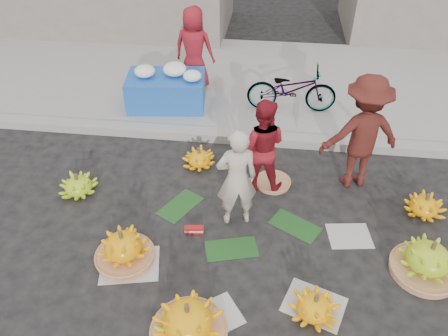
# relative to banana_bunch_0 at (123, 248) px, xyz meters

# --- Properties ---
(ground) EXTENTS (80.00, 80.00, 0.00)m
(ground) POSITION_rel_banana_bunch_0_xyz_m (1.38, 0.52, -0.21)
(ground) COLOR black
(ground) RESTS_ON ground
(curb) EXTENTS (40.00, 0.25, 0.15)m
(curb) POSITION_rel_banana_bunch_0_xyz_m (1.38, 2.72, -0.13)
(curb) COLOR gray
(curb) RESTS_ON ground
(sidewalk) EXTENTS (40.00, 4.00, 0.12)m
(sidewalk) POSITION_rel_banana_bunch_0_xyz_m (1.38, 4.82, -0.15)
(sidewalk) COLOR gray
(sidewalk) RESTS_ON ground
(newspaper_scatter) EXTENTS (3.20, 1.80, 0.00)m
(newspaper_scatter) POSITION_rel_banana_bunch_0_xyz_m (1.38, -0.28, -0.21)
(newspaper_scatter) COLOR beige
(newspaper_scatter) RESTS_ON ground
(banana_leaves) EXTENTS (2.00, 1.00, 0.00)m
(banana_leaves) POSITION_rel_banana_bunch_0_xyz_m (1.28, 0.72, -0.20)
(banana_leaves) COLOR #164217
(banana_leaves) RESTS_ON ground
(banana_bunch_0) EXTENTS (0.71, 0.71, 0.48)m
(banana_bunch_0) POSITION_rel_banana_bunch_0_xyz_m (0.00, 0.00, 0.00)
(banana_bunch_0) COLOR #AE7249
(banana_bunch_0) RESTS_ON ground
(banana_bunch_1) EXTENTS (0.67, 0.67, 0.33)m
(banana_bunch_1) POSITION_rel_banana_bunch_0_xyz_m (0.90, -0.90, -0.06)
(banana_bunch_1) COLOR #8ABD1B
(banana_bunch_1) RESTS_ON ground
(banana_bunch_2) EXTENTS (0.92, 0.92, 0.52)m
(banana_bunch_2) POSITION_rel_banana_bunch_0_xyz_m (0.96, -0.90, 0.02)
(banana_bunch_2) COLOR #AE7249
(banana_bunch_2) RESTS_ON ground
(banana_bunch_3) EXTENTS (0.69, 0.69, 0.34)m
(banana_bunch_3) POSITION_rel_banana_bunch_0_xyz_m (2.26, -0.51, -0.06)
(banana_bunch_3) COLOR #FFB10C
(banana_bunch_3) RESTS_ON ground
(banana_bunch_4) EXTENTS (0.80, 0.80, 0.52)m
(banana_bunch_4) POSITION_rel_banana_bunch_0_xyz_m (3.58, 0.23, 0.02)
(banana_bunch_4) COLOR #AE7249
(banana_bunch_4) RESTS_ON ground
(banana_bunch_5) EXTENTS (0.60, 0.60, 0.34)m
(banana_bunch_5) POSITION_rel_banana_bunch_0_xyz_m (3.82, 1.28, -0.06)
(banana_bunch_5) COLOR #FFB10C
(banana_bunch_5) RESTS_ON ground
(banana_bunch_6) EXTENTS (0.65, 0.65, 0.34)m
(banana_bunch_6) POSITION_rel_banana_bunch_0_xyz_m (-1.02, 1.12, -0.06)
(banana_bunch_6) COLOR #8ABD1B
(banana_bunch_6) RESTS_ON ground
(banana_bunch_7) EXTENTS (0.64, 0.64, 0.32)m
(banana_bunch_7) POSITION_rel_banana_bunch_0_xyz_m (0.59, 1.98, -0.07)
(banana_bunch_7) COLOR #FFB10C
(banana_bunch_7) RESTS_ON ground
(basket_spare) EXTENTS (0.63, 0.63, 0.06)m
(basket_spare) POSITION_rel_banana_bunch_0_xyz_m (1.76, 1.65, -0.18)
(basket_spare) COLOR #AE7249
(basket_spare) RESTS_ON ground
(incense_stack) EXTENTS (0.25, 0.11, 0.10)m
(incense_stack) POSITION_rel_banana_bunch_0_xyz_m (0.76, 0.54, -0.15)
(incense_stack) COLOR red
(incense_stack) RESTS_ON ground
(vendor_cream) EXTENTS (0.60, 0.47, 1.44)m
(vendor_cream) POSITION_rel_banana_bunch_0_xyz_m (1.28, 0.85, 0.51)
(vendor_cream) COLOR beige
(vendor_cream) RESTS_ON ground
(vendor_red) EXTENTS (0.73, 0.59, 1.43)m
(vendor_red) POSITION_rel_banana_bunch_0_xyz_m (1.55, 1.59, 0.50)
(vendor_red) COLOR maroon
(vendor_red) RESTS_ON ground
(man_striped) EXTENTS (1.24, 0.90, 1.72)m
(man_striped) POSITION_rel_banana_bunch_0_xyz_m (2.91, 1.85, 0.65)
(man_striped) COLOR maroon
(man_striped) RESTS_ON ground
(flower_table) EXTENTS (1.46, 1.00, 0.80)m
(flower_table) POSITION_rel_banana_bunch_0_xyz_m (-0.25, 3.56, 0.24)
(flower_table) COLOR #1A50AE
(flower_table) RESTS_ON sidewalk
(grey_bucket) EXTENTS (0.27, 0.27, 0.31)m
(grey_bucket) POSITION_rel_banana_bunch_0_xyz_m (-0.67, 3.53, 0.06)
(grey_bucket) COLOR slate
(grey_bucket) RESTS_ON sidewalk
(flower_vendor) EXTENTS (0.82, 0.60, 1.56)m
(flower_vendor) POSITION_rel_banana_bunch_0_xyz_m (0.13, 4.35, 0.69)
(flower_vendor) COLOR maroon
(flower_vendor) RESTS_ON sidewalk
(bicycle) EXTENTS (0.60, 1.59, 0.83)m
(bicycle) POSITION_rel_banana_bunch_0_xyz_m (1.99, 3.66, 0.33)
(bicycle) COLOR gray
(bicycle) RESTS_ON sidewalk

